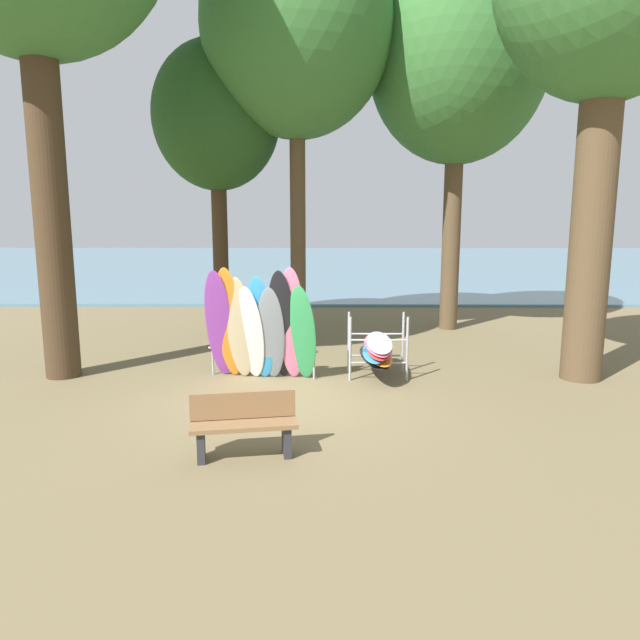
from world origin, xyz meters
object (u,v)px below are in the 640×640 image
(tree_mid_behind, at_px, (458,60))
(tree_far_left_back, at_px, (217,118))
(park_bench, at_px, (244,424))
(tree_far_right_back, at_px, (297,26))
(board_storage_rack, at_px, (377,349))
(leaning_board_pile, at_px, (260,328))

(tree_mid_behind, bearing_deg, tree_far_left_back, -176.61)
(park_bench, bearing_deg, tree_far_right_back, 87.27)
(board_storage_rack, height_order, park_bench, board_storage_rack)
(board_storage_rack, bearing_deg, tree_mid_behind, 64.03)
(tree_mid_behind, relative_size, tree_far_right_back, 0.95)
(tree_far_right_back, bearing_deg, tree_mid_behind, 13.09)
(tree_mid_behind, bearing_deg, tree_far_right_back, -166.91)
(tree_mid_behind, distance_m, board_storage_rack, 8.67)
(tree_far_left_back, height_order, leaning_board_pile, tree_far_left_back)
(board_storage_rack, bearing_deg, leaning_board_pile, -172.05)
(tree_mid_behind, relative_size, park_bench, 6.85)
(leaning_board_pile, xyz_separation_m, park_bench, (0.16, -3.65, -0.58))
(leaning_board_pile, xyz_separation_m, board_storage_rack, (2.28, 0.32, -0.48))
(leaning_board_pile, distance_m, park_bench, 3.70)
(tree_mid_behind, xyz_separation_m, park_bench, (-4.57, -9.01, -6.71))
(tree_far_right_back, bearing_deg, park_bench, -92.73)
(tree_far_left_back, height_order, tree_far_right_back, tree_far_right_back)
(tree_far_right_back, relative_size, park_bench, 7.23)
(tree_far_right_back, xyz_separation_m, park_bench, (-0.38, -8.04, -7.27))
(tree_far_left_back, bearing_deg, leaning_board_pile, -72.37)
(tree_far_left_back, distance_m, board_storage_rack, 7.92)
(leaning_board_pile, distance_m, board_storage_rack, 2.35)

